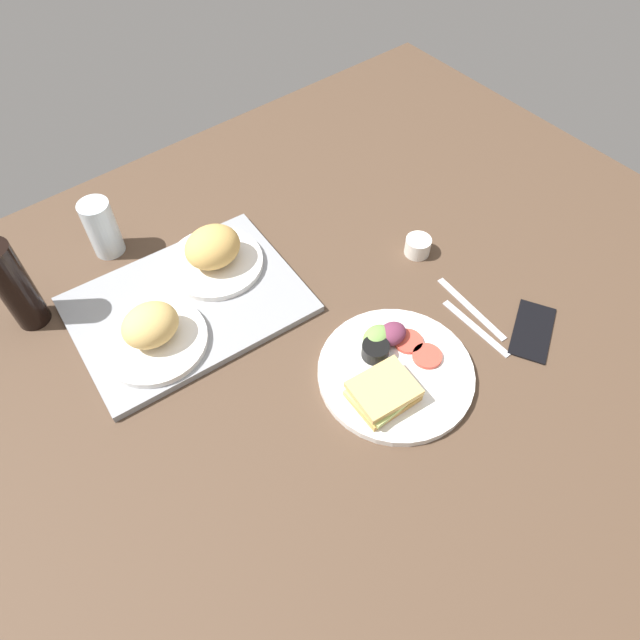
{
  "coord_description": "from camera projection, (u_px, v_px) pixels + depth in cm",
  "views": [
    {
      "loc": [
        -39.58,
        -49.31,
        92.12
      ],
      "look_at": [
        2.0,
        3.0,
        4.0
      ],
      "focal_mm": 32.22,
      "sensor_mm": 36.0,
      "label": 1
    }
  ],
  "objects": [
    {
      "name": "serving_tray",
      "position": [
        188.0,
        305.0,
        1.17
      ],
      "size": [
        47.4,
        36.35,
        1.6
      ],
      "primitive_type": "cube",
      "rotation": [
        0.0,
        0.0,
        -0.08
      ],
      "color": "gray",
      "rests_on": "ground_plane"
    },
    {
      "name": "ground_plane",
      "position": [
        322.0,
        351.0,
        1.13
      ],
      "size": [
        190.0,
        150.0,
        3.0
      ],
      "primitive_type": "cube",
      "color": "#4C3828"
    },
    {
      "name": "bread_plate_far",
      "position": [
        214.0,
        253.0,
        1.2
      ],
      "size": [
        20.34,
        20.34,
        9.48
      ],
      "color": "white",
      "rests_on": "serving_tray"
    },
    {
      "name": "fork",
      "position": [
        476.0,
        328.0,
        1.14
      ],
      "size": [
        1.54,
        17.01,
        0.5
      ],
      "primitive_type": "cube",
      "rotation": [
        0.0,
        0.0,
        1.56
      ],
      "color": "#B7B7BC",
      "rests_on": "ground_plane"
    },
    {
      "name": "cell_phone",
      "position": [
        533.0,
        330.0,
        1.14
      ],
      "size": [
        16.08,
        13.33,
        0.8
      ],
      "primitive_type": "cube",
      "rotation": [
        0.0,
        0.0,
        0.51
      ],
      "color": "black",
      "rests_on": "ground_plane"
    },
    {
      "name": "knife",
      "position": [
        471.0,
        308.0,
        1.17
      ],
      "size": [
        2.81,
        19.05,
        0.5
      ],
      "primitive_type": "cube",
      "rotation": [
        0.0,
        0.0,
        1.5
      ],
      "color": "#B7B7BC",
      "rests_on": "ground_plane"
    },
    {
      "name": "soda_bottle",
      "position": [
        14.0,
        286.0,
        1.08
      ],
      "size": [
        6.4,
        6.4,
        20.15
      ],
      "primitive_type": "cylinder",
      "color": "black",
      "rests_on": "ground_plane"
    },
    {
      "name": "drinking_glass",
      "position": [
        102.0,
        228.0,
        1.22
      ],
      "size": [
        6.6,
        6.6,
        13.15
      ],
      "primitive_type": "cylinder",
      "color": "silver",
      "rests_on": "ground_plane"
    },
    {
      "name": "espresso_cup",
      "position": [
        418.0,
        246.0,
        1.25
      ],
      "size": [
        5.6,
        5.6,
        4.0
      ],
      "primitive_type": "cylinder",
      "color": "silver",
      "rests_on": "ground_plane"
    },
    {
      "name": "bread_plate_near",
      "position": [
        152.0,
        332.0,
        1.08
      ],
      "size": [
        20.46,
        20.46,
        8.8
      ],
      "color": "white",
      "rests_on": "serving_tray"
    },
    {
      "name": "plate_with_salad",
      "position": [
        392.0,
        371.0,
        1.06
      ],
      "size": [
        29.21,
        29.21,
        5.4
      ],
      "color": "white",
      "rests_on": "ground_plane"
    }
  ]
}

